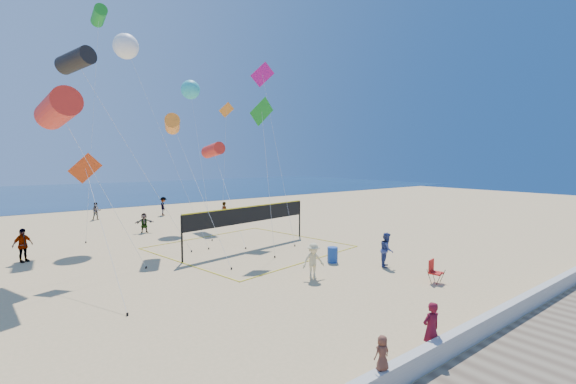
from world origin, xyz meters
TOP-DOWN VIEW (x-y plane):
  - ground at (0.00, 0.00)m, footprint 120.00×120.00m
  - ocean at (0.00, 62.00)m, footprint 140.00×50.00m
  - seawall at (0.00, -3.00)m, footprint 32.00×0.30m
  - woman at (-0.10, -2.70)m, footprint 0.63×0.49m
  - toddler at (-2.56, -2.99)m, footprint 0.44×0.33m
  - bystander_a at (6.23, 3.71)m, footprint 1.06×1.01m
  - bystander_b at (1.98, 4.51)m, footprint 1.18×0.87m
  - far_person_0 at (-8.29, 16.00)m, footprint 1.14×0.90m
  - far_person_1 at (-0.61, 20.47)m, footprint 1.40×0.68m
  - far_person_2 at (6.28, 20.85)m, footprint 0.60×0.75m
  - far_person_3 at (-2.09, 29.28)m, footprint 0.84×0.70m
  - far_person_4 at (3.67, 28.31)m, footprint 0.96×1.30m
  - camp_chair at (5.78, 0.81)m, footprint 0.63×0.75m
  - trash_barrel at (4.60, 5.94)m, footprint 0.66×0.66m
  - volleyball_net at (2.95, 11.52)m, footprint 11.04×10.92m
  - kite_0 at (-6.89, 11.82)m, footprint 4.21×3.26m
  - kite_1 at (-5.49, 15.39)m, footprint 6.13×4.06m
  - kite_2 at (-0.42, 14.91)m, footprint 1.61×8.07m
  - kite_3 at (-5.88, 11.48)m, footprint 1.47×6.76m
  - kite_4 at (3.33, 10.59)m, footprint 1.75×2.27m
  - kite_5 at (6.77, 15.46)m, footprint 2.39×5.95m
  - kite_6 at (-1.26, 21.27)m, footprint 3.10×9.70m
  - kite_7 at (4.15, 22.51)m, footprint 3.09×8.75m
  - kite_8 at (-2.69, 22.55)m, footprint 2.62×4.50m
  - kite_9 at (8.52, 24.41)m, footprint 3.77×4.63m
  - kite_10 at (4.72, 19.70)m, footprint 2.67×9.55m

SIDE VIEW (x-z plane):
  - ground at x=0.00m, z-range 0.00..0.00m
  - ocean at x=0.00m, z-range 0.00..0.03m
  - seawall at x=0.00m, z-range 0.00..0.60m
  - trash_barrel at x=4.60m, z-range 0.00..0.81m
  - camp_chair at x=5.78m, z-range 0.01..1.13m
  - far_person_1 at x=-0.61m, z-range 0.00..1.45m
  - woman at x=-0.10m, z-range 0.00..1.54m
  - far_person_3 at x=-2.09m, z-range 0.00..1.57m
  - bystander_b at x=1.98m, z-range 0.00..1.63m
  - bystander_a at x=6.23m, z-range 0.00..1.73m
  - far_person_4 at x=3.67m, z-range 0.00..1.79m
  - far_person_2 at x=6.28m, z-range 0.00..1.79m
  - far_person_0 at x=-8.29m, z-range 0.00..1.80m
  - toddler at x=-2.56m, z-range 0.60..1.41m
  - volleyball_net at x=2.95m, z-range 0.49..3.06m
  - kite_3 at x=-5.88m, z-range 1.83..7.56m
  - kite_10 at x=4.72m, z-range 2.75..9.55m
  - kite_2 at x=-0.42m, z-range 3.49..11.66m
  - kite_0 at x=-6.89m, z-range 3.41..11.95m
  - kite_4 at x=3.33m, z-range 3.30..12.39m
  - kite_9 at x=8.52m, z-range 3.99..14.88m
  - kite_1 at x=-5.49m, z-range 5.03..16.40m
  - kite_5 at x=6.77m, z-range 4.77..17.37m
  - kite_7 at x=4.15m, z-range 5.21..17.23m
  - kite_6 at x=-1.26m, z-range 6.31..20.72m
  - kite_8 at x=-2.69m, z-range 7.55..23.84m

